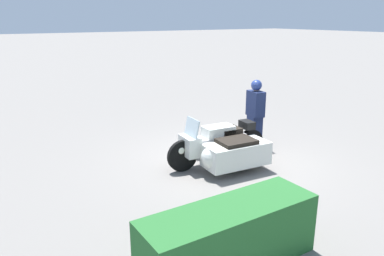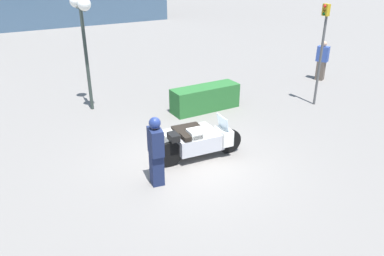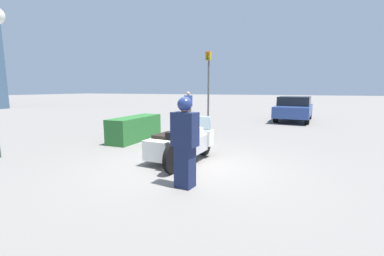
% 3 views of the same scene
% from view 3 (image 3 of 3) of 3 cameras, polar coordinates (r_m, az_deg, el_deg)
% --- Properties ---
extents(ground_plane, '(160.00, 160.00, 0.00)m').
position_cam_3_polar(ground_plane, '(6.47, -1.03, -8.61)').
color(ground_plane, slate).
extents(police_motorcycle, '(2.54, 1.35, 1.18)m').
position_cam_3_polar(police_motorcycle, '(6.83, -2.57, -3.53)').
color(police_motorcycle, black).
rests_on(police_motorcycle, ground).
extents(officer_rider, '(0.37, 0.53, 1.78)m').
position_cam_3_polar(officer_rider, '(4.96, -1.59, -2.77)').
color(officer_rider, '#192347').
rests_on(officer_rider, ground).
extents(hedge_bush_curbside, '(2.55, 0.79, 0.89)m').
position_cam_3_polar(hedge_bush_curbside, '(9.94, -12.50, -0.08)').
color(hedge_bush_curbside, '#28662D').
rests_on(hedge_bush_curbside, ground).
extents(traffic_light_near, '(0.22, 0.28, 3.68)m').
position_cam_3_polar(traffic_light_near, '(12.64, 3.64, 10.82)').
color(traffic_light_near, '#4C4C4C').
rests_on(traffic_light_near, ground).
extents(parked_car_background, '(4.66, 2.28, 1.47)m').
position_cam_3_polar(parked_car_background, '(16.75, 21.75, 4.14)').
color(parked_car_background, '#2D478C').
rests_on(parked_car_background, ground).
extents(pedestrian_bystander, '(0.49, 0.58, 1.76)m').
position_cam_3_polar(pedestrian_bystander, '(15.91, -0.84, 4.94)').
color(pedestrian_bystander, brown).
rests_on(pedestrian_bystander, ground).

